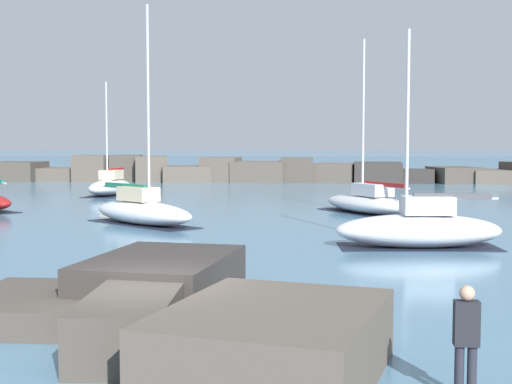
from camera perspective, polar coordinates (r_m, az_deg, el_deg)
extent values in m
plane|color=teal|center=(14.11, -9.02, -11.54)|extent=(600.00, 600.00, 0.00)
cube|color=teal|center=(126.91, 4.47, 2.33)|extent=(400.00, 116.00, 0.01)
cube|color=#4C443D|center=(72.98, -18.48, 1.59)|extent=(4.61, 5.42, 1.83)
cube|color=brown|center=(72.32, -15.04, 1.40)|extent=(5.30, 4.65, 1.24)
cube|color=brown|center=(70.09, -12.87, 1.87)|extent=(3.23, 3.92, 2.49)
cube|color=#4C443D|center=(70.15, -10.34, 1.91)|extent=(3.44, 3.99, 2.49)
cube|color=brown|center=(68.70, -8.34, 1.85)|extent=(3.87, 4.74, 2.41)
cube|color=brown|center=(67.88, -5.60, 1.46)|extent=(5.34, 5.13, 1.50)
cube|color=brown|center=(67.67, -2.84, 1.82)|extent=(3.61, 3.91, 2.32)
cube|color=brown|center=(66.69, 0.52, 1.63)|extent=(5.80, 5.18, 1.93)
cube|color=#4C443D|center=(66.50, 3.30, 1.77)|extent=(3.06, 3.32, 2.29)
cube|color=brown|center=(67.46, 6.40, 1.55)|extent=(5.13, 6.03, 1.75)
cube|color=#383330|center=(66.62, 9.71, 1.55)|extent=(4.39, 4.12, 1.90)
cube|color=#383330|center=(67.52, 12.63, 1.26)|extent=(4.10, 4.27, 1.24)
cube|color=#4C443D|center=(68.27, 15.60, 1.33)|extent=(4.89, 5.74, 1.45)
cube|color=brown|center=(68.91, 18.15, 1.20)|extent=(3.98, 5.23, 1.22)
cube|color=#4C443D|center=(15.87, -16.71, -8.82)|extent=(3.08, 3.49, 0.59)
cube|color=brown|center=(11.51, 1.38, -12.04)|extent=(4.02, 4.65, 1.18)
cube|color=#4C443D|center=(13.42, -9.71, -10.09)|extent=(1.83, 3.95, 1.03)
cube|color=#383330|center=(16.50, -7.55, -7.13)|extent=(3.39, 4.53, 1.19)
ellipsoid|color=silver|center=(38.06, 8.97, -0.98)|extent=(5.74, 7.14, 0.96)
cube|color=black|center=(38.11, 8.96, -1.68)|extent=(5.51, 6.82, 0.03)
cube|color=silver|center=(37.72, 9.30, 0.19)|extent=(2.19, 2.45, 0.64)
cylinder|color=silver|center=(38.37, 8.58, 5.92)|extent=(0.12, 0.12, 8.22)
cylinder|color=#BCBCC1|center=(36.86, 10.27, 0.44)|extent=(2.20, 3.31, 0.10)
cube|color=maroon|center=(36.85, 10.28, 0.60)|extent=(1.97, 2.87, 0.20)
ellipsoid|color=silver|center=(51.17, -11.61, 0.36)|extent=(2.77, 5.59, 1.14)
cube|color=black|center=(51.21, -11.60, -0.26)|extent=(2.69, 5.32, 0.03)
cube|color=beige|center=(51.37, -11.50, 1.37)|extent=(1.38, 1.74, 0.64)
cylinder|color=silver|center=(50.71, -11.86, 4.80)|extent=(0.12, 0.12, 6.78)
cylinder|color=#BCBCC1|center=(52.10, -11.15, 1.67)|extent=(0.42, 2.95, 0.10)
cube|color=maroon|center=(52.10, -11.15, 1.78)|extent=(0.47, 2.52, 0.20)
ellipsoid|color=white|center=(33.00, -9.05, -1.65)|extent=(6.37, 5.59, 1.07)
cube|color=black|center=(33.05, -9.04, -2.55)|extent=(6.09, 5.35, 0.03)
cube|color=beige|center=(33.19, -9.41, -0.14)|extent=(2.20, 2.04, 0.64)
cylinder|color=silver|center=(32.48, -8.62, 6.97)|extent=(0.12, 0.12, 8.79)
cylinder|color=#BCBCC1|center=(33.98, -10.41, 0.33)|extent=(2.93, 2.34, 0.10)
cube|color=#1E664C|center=(33.97, -10.41, 0.50)|extent=(2.56, 2.08, 0.20)
ellipsoid|color=white|center=(26.17, 12.87, -3.04)|extent=(6.12, 2.78, 1.20)
cube|color=black|center=(26.25, 12.85, -4.31)|extent=(5.82, 2.71, 0.03)
cube|color=silver|center=(26.14, 13.53, -1.03)|extent=(1.89, 1.39, 0.64)
cylinder|color=silver|center=(25.90, 12.03, 5.48)|extent=(0.12, 0.12, 6.54)
cylinder|color=#BCBCC1|center=(26.34, 15.43, -0.53)|extent=(3.26, 0.41, 0.10)
cube|color=#4C4C51|center=(26.33, 15.44, -0.31)|extent=(2.78, 0.47, 0.20)
cylinder|color=#282833|center=(11.09, 15.94, -13.77)|extent=(0.14, 0.14, 0.83)
cylinder|color=#282833|center=(11.13, 16.88, -13.74)|extent=(0.14, 0.14, 0.83)
cube|color=#232328|center=(10.91, 16.49, -10.04)|extent=(0.36, 0.22, 0.66)
sphere|color=tan|center=(10.81, 16.54, -7.77)|extent=(0.22, 0.22, 0.22)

